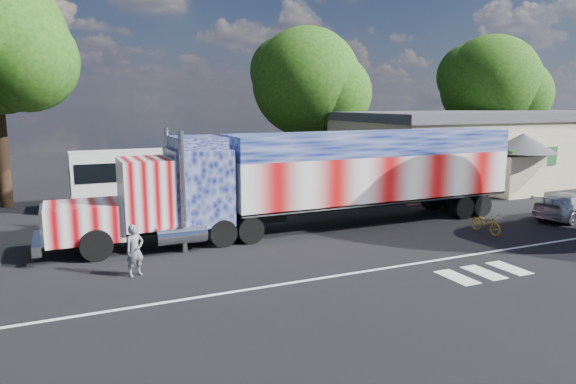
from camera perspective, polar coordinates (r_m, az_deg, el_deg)
name	(u,v)px	position (r m, az deg, el deg)	size (l,w,h in m)	color
ground	(318,250)	(20.76, 3.40, -6.48)	(100.00, 100.00, 0.00)	black
lane_markings	(412,272)	(18.62, 13.58, -8.68)	(30.00, 2.67, 0.01)	silver
semi_truck	(323,176)	(24.05, 3.88, 1.78)	(22.45, 3.55, 4.79)	black
coach_bus	(174,176)	(30.30, -12.54, 1.74)	(11.08, 2.58, 3.22)	silver
hall_building	(490,147)	(40.91, 21.57, 4.69)	(22.40, 12.80, 5.20)	beige
parked_car	(570,206)	(29.75, 28.84, -1.35)	(1.90, 4.68, 1.36)	#B8BABD
woman	(135,250)	(18.32, -16.66, -6.23)	(0.65, 0.43, 1.79)	slate
bicycle	(486,223)	(24.94, 21.13, -3.24)	(0.62, 1.78, 0.93)	gold
tree_far_ne	(492,86)	(50.85, 21.76, 10.92)	(9.38, 8.93, 11.87)	black
tree_ne_a	(308,83)	(40.72, 2.28, 12.03)	(8.87, 8.45, 11.64)	black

